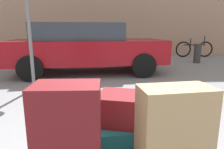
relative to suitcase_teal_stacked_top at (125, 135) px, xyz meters
The scene contains 9 objects.
suitcase_teal_stacked_top is the anchor object (origin of this frame).
suitcase_maroon_front_left 0.53m from the suitcase_teal_stacked_top, 138.05° to the right, with size 0.37×0.25×0.60m, color maroon.
suitcase_tan_rear_left 0.47m from the suitcase_teal_stacked_top, 57.17° to the right, with size 0.40×0.22×0.58m, color #9E7F56.
duffel_bag_maroon_topmost_pile 0.21m from the suitcase_teal_stacked_top, 116.57° to the right, with size 0.40×0.31×0.22m, color maroon.
parked_car 4.55m from the suitcase_teal_stacked_top, 98.06° to the left, with size 4.45×2.25×1.42m.
bicycle_leaning 8.90m from the suitcase_teal_stacked_top, 62.20° to the left, with size 1.76×0.07×0.96m.
bollard_kerb_near 6.45m from the suitcase_teal_stacked_top, 71.89° to the left, with size 0.26×0.26×0.72m, color #383838.
bollard_kerb_mid 7.04m from the suitcase_teal_stacked_top, 60.49° to the left, with size 0.26×0.26×0.72m, color #383838.
no_parking_sign 3.44m from the suitcase_teal_stacked_top, 119.71° to the left, with size 0.50×0.07×2.39m.
Camera 1 is at (-0.12, -1.23, 1.22)m, focal length 32.40 mm.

